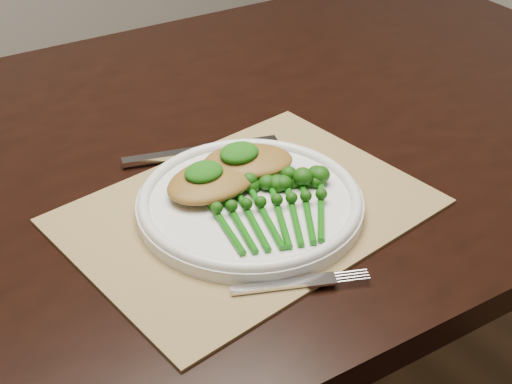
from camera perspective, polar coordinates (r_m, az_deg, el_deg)
dining_table at (r=1.26m, az=-3.69°, el=-10.74°), size 1.67×1.04×0.75m
placemat at (r=0.89m, az=-0.70°, el=-1.52°), size 0.45×0.35×0.00m
dinner_plate at (r=0.88m, az=-0.49°, el=-0.77°), size 0.28×0.28×0.03m
knife at (r=0.99m, az=-5.61°, el=3.14°), size 0.21×0.09×0.01m
fork at (r=0.78m, az=4.32°, el=-7.14°), size 0.14×0.08×0.00m
chicken_fillet_left at (r=0.89m, az=-3.43°, el=0.99°), size 0.14×0.10×0.03m
chicken_fillet_right at (r=0.91m, az=-0.62°, el=2.50°), size 0.14×0.12×0.02m
pesto_dollop_left at (r=0.88m, az=-4.20°, el=1.62°), size 0.05×0.04×0.02m
pesto_dollop_right at (r=0.91m, az=-1.36°, el=3.16°), size 0.05×0.04×0.02m
broccolini_bundle at (r=0.84m, az=1.33°, el=-1.88°), size 0.19×0.20×0.04m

